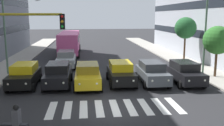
{
  "coord_description": "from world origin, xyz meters",
  "views": [
    {
      "loc": [
        1.66,
        13.86,
        5.22
      ],
      "look_at": [
        -0.19,
        -3.21,
        2.03
      ],
      "focal_mm": 40.66,
      "sensor_mm": 36.0,
      "label": 1
    }
  ],
  "objects_px": {
    "car_0": "(185,72)",
    "street_tree_1": "(217,40)",
    "car_1": "(152,72)",
    "street_lamp_right": "(11,26)",
    "motorcycle_with_rider": "(16,125)",
    "car_4": "(58,74)",
    "car_2": "(121,73)",
    "car_3": "(88,75)",
    "car_row2_0": "(66,59)",
    "bus_behind_traffic": "(70,41)",
    "street_lamp_left": "(201,27)",
    "car_5": "(25,75)",
    "street_tree_2": "(186,28)"
  },
  "relations": [
    {
      "from": "car_0",
      "to": "bus_behind_traffic",
      "type": "xyz_separation_m",
      "value": [
        9.77,
        -16.65,
        0.97
      ]
    },
    {
      "from": "car_1",
      "to": "street_lamp_right",
      "type": "relative_size",
      "value": 0.66
    },
    {
      "from": "car_4",
      "to": "street_tree_1",
      "type": "xyz_separation_m",
      "value": [
        -13.05,
        -1.03,
        2.34
      ]
    },
    {
      "from": "car_3",
      "to": "street_lamp_left",
      "type": "height_order",
      "value": "street_lamp_left"
    },
    {
      "from": "car_3",
      "to": "car_row2_0",
      "type": "height_order",
      "value": "same"
    },
    {
      "from": "car_4",
      "to": "motorcycle_with_rider",
      "type": "relative_size",
      "value": 2.62
    },
    {
      "from": "car_4",
      "to": "street_lamp_left",
      "type": "bearing_deg",
      "value": -171.95
    },
    {
      "from": "car_2",
      "to": "motorcycle_with_rider",
      "type": "bearing_deg",
      "value": 55.97
    },
    {
      "from": "car_2",
      "to": "car_3",
      "type": "distance_m",
      "value": 2.61
    },
    {
      "from": "car_0",
      "to": "street_tree_1",
      "type": "height_order",
      "value": "street_tree_1"
    },
    {
      "from": "car_1",
      "to": "street_tree_1",
      "type": "height_order",
      "value": "street_tree_1"
    },
    {
      "from": "car_1",
      "to": "street_lamp_right",
      "type": "bearing_deg",
      "value": -19.99
    },
    {
      "from": "car_1",
      "to": "car_4",
      "type": "height_order",
      "value": "same"
    },
    {
      "from": "street_lamp_left",
      "to": "car_5",
      "type": "bearing_deg",
      "value": 6.45
    },
    {
      "from": "street_tree_1",
      "to": "car_2",
      "type": "bearing_deg",
      "value": 6.73
    },
    {
      "from": "street_lamp_right",
      "to": "car_1",
      "type": "bearing_deg",
      "value": 160.01
    },
    {
      "from": "car_0",
      "to": "motorcycle_with_rider",
      "type": "xyz_separation_m",
      "value": [
        10.72,
        8.06,
        -0.24
      ]
    },
    {
      "from": "car_row2_0",
      "to": "street_lamp_right",
      "type": "relative_size",
      "value": 0.66
    },
    {
      "from": "car_5",
      "to": "bus_behind_traffic",
      "type": "xyz_separation_m",
      "value": [
        -2.47,
        -16.2,
        0.97
      ]
    },
    {
      "from": "car_1",
      "to": "car_5",
      "type": "xyz_separation_m",
      "value": [
        9.71,
        -0.18,
        0.0
      ]
    },
    {
      "from": "car_1",
      "to": "car_row2_0",
      "type": "bearing_deg",
      "value": -44.82
    },
    {
      "from": "motorcycle_with_rider",
      "to": "car_row2_0",
      "type": "bearing_deg",
      "value": -94.05
    },
    {
      "from": "car_2",
      "to": "motorcycle_with_rider",
      "type": "distance_m",
      "value": 10.27
    },
    {
      "from": "car_5",
      "to": "street_tree_1",
      "type": "relative_size",
      "value": 1.04
    },
    {
      "from": "motorcycle_with_rider",
      "to": "car_4",
      "type": "bearing_deg",
      "value": -96.46
    },
    {
      "from": "car_3",
      "to": "car_1",
      "type": "bearing_deg",
      "value": -176.26
    },
    {
      "from": "car_0",
      "to": "street_lamp_left",
      "type": "relative_size",
      "value": 0.65
    },
    {
      "from": "car_0",
      "to": "car_2",
      "type": "height_order",
      "value": "same"
    },
    {
      "from": "bus_behind_traffic",
      "to": "street_tree_1",
      "type": "height_order",
      "value": "street_tree_1"
    },
    {
      "from": "car_5",
      "to": "street_lamp_right",
      "type": "xyz_separation_m",
      "value": [
        1.8,
        -4.0,
        3.45
      ]
    },
    {
      "from": "car_0",
      "to": "street_tree_1",
      "type": "bearing_deg",
      "value": -156.57
    },
    {
      "from": "car_1",
      "to": "motorcycle_with_rider",
      "type": "distance_m",
      "value": 11.68
    },
    {
      "from": "car_3",
      "to": "bus_behind_traffic",
      "type": "xyz_separation_m",
      "value": [
        2.23,
        -16.71,
        0.97
      ]
    },
    {
      "from": "car_5",
      "to": "street_lamp_left",
      "type": "relative_size",
      "value": 0.65
    },
    {
      "from": "car_1",
      "to": "car_2",
      "type": "distance_m",
      "value": 2.46
    },
    {
      "from": "car_1",
      "to": "car_3",
      "type": "bearing_deg",
      "value": 3.74
    },
    {
      "from": "car_0",
      "to": "street_tree_2",
      "type": "bearing_deg",
      "value": -111.58
    },
    {
      "from": "car_2",
      "to": "street_lamp_right",
      "type": "relative_size",
      "value": 0.66
    },
    {
      "from": "car_5",
      "to": "street_lamp_left",
      "type": "bearing_deg",
      "value": -173.55
    },
    {
      "from": "car_2",
      "to": "car_5",
      "type": "distance_m",
      "value": 7.26
    },
    {
      "from": "car_2",
      "to": "car_3",
      "type": "bearing_deg",
      "value": 11.33
    },
    {
      "from": "motorcycle_with_rider",
      "to": "street_lamp_left",
      "type": "bearing_deg",
      "value": -141.66
    },
    {
      "from": "car_3",
      "to": "street_tree_1",
      "type": "height_order",
      "value": "street_tree_1"
    },
    {
      "from": "car_3",
      "to": "motorcycle_with_rider",
      "type": "bearing_deg",
      "value": 68.3
    },
    {
      "from": "car_row2_0",
      "to": "street_lamp_right",
      "type": "bearing_deg",
      "value": 33.15
    },
    {
      "from": "street_tree_2",
      "to": "street_lamp_right",
      "type": "bearing_deg",
      "value": 12.83
    },
    {
      "from": "car_5",
      "to": "street_lamp_right",
      "type": "height_order",
      "value": "street_lamp_right"
    },
    {
      "from": "car_4",
      "to": "street_tree_1",
      "type": "distance_m",
      "value": 13.3
    },
    {
      "from": "bus_behind_traffic",
      "to": "street_lamp_left",
      "type": "bearing_deg",
      "value": 129.1
    },
    {
      "from": "street_tree_2",
      "to": "car_5",
      "type": "bearing_deg",
      "value": 27.08
    }
  ]
}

